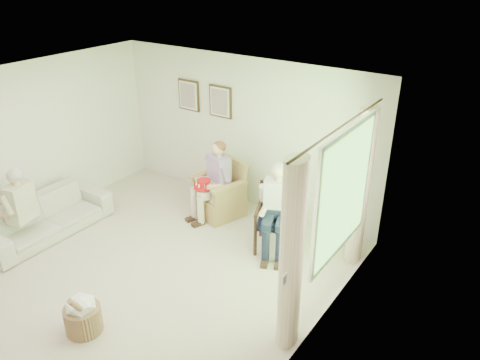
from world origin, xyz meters
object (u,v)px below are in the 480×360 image
Objects in this scene: sofa at (46,217)px; person_dark at (275,203)px; wicker_armchair at (220,197)px; wood_armchair at (280,215)px; person_sofa at (16,205)px; hatbox at (82,314)px; person_wicker at (215,176)px; red_hat at (204,185)px.

sofa is 3.64m from person_dark.
wood_armchair is at bearing 7.52° from wicker_armchair.
wood_armchair is 0.47× the size of sofa.
person_sofa is at bearing -170.41° from person_dark.
person_dark is 1.08× the size of person_sofa.
hatbox is at bearing -116.05° from sofa.
wicker_armchair is at bearing 109.34° from person_wicker.
person_wicker is 0.24m from red_hat.
sofa is at bearing 165.15° from person_sofa.
hatbox is (-0.99, -2.89, -0.28)m from wood_armchair.
person_dark is 1.43m from red_hat.
person_dark reaches higher than wood_armchair.
person_sofa is (-1.88, -2.51, 0.41)m from wicker_armchair.
wood_armchair is 3.07m from hatbox.
hatbox is (0.34, -3.04, -0.51)m from person_wicker.
sofa is at bearing -112.81° from wicker_armchair.
wicker_armchair is 2.82× the size of red_hat.
sofa is 2.47m from hatbox.
wood_armchair is 0.73× the size of person_wicker.
person_dark is at bearing 6.19° from person_wicker.
person_sofa is at bearing 163.42° from hatbox.
person_wicker is at bearing 66.16° from red_hat.
wicker_armchair is 3.16m from person_sofa.
sofa is 6.10× the size of red_hat.
person_dark is 3.82m from person_sofa.
person_dark is (0.00, -0.16, 0.27)m from wood_armchair.
sofa is at bearing -176.08° from person_dark.
hatbox is (-0.99, -2.73, -0.55)m from person_dark.
sofa is 3.22× the size of hatbox.
hatbox is at bearing -133.12° from person_dark.
hatbox is at bearing -64.56° from wicker_armchair.
wood_armchair is 0.70× the size of person_dark.
person_dark is 2.96m from hatbox.
person_wicker is at bearing 150.28° from wood_armchair.
person_dark is 2.14× the size of hatbox.
sofa is (-1.88, -2.08, -0.00)m from wicker_armchair.
sofa is 1.57× the size of person_wicker.
sofa is 2.75m from person_wicker.
person_wicker is at bearing 126.77° from person_sofa.
sofa is 1.50× the size of person_dark.
person_sofa is (-3.21, -2.23, 0.19)m from wood_armchair.
person_wicker reaches higher than person_sofa.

